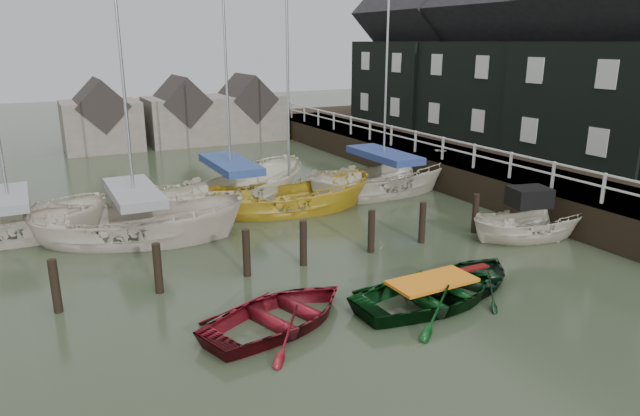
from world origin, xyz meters
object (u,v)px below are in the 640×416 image
sailboat_b (232,203)px  sailboat_c (290,210)px  rowboat_green (431,304)px  sailboat_e (14,237)px  rowboat_red (281,325)px  sailboat_a (138,238)px  motorboat (529,235)px  rowboat_dkgreen (471,286)px  sailboat_d (383,191)px

sailboat_b → sailboat_c: (1.75, -1.94, -0.05)m
rowboat_green → sailboat_e: bearing=40.6°
sailboat_b → sailboat_e: (-8.05, -0.72, 0.00)m
rowboat_green → sailboat_e: sailboat_e is taller
rowboat_red → sailboat_b: sailboat_b is taller
sailboat_b → rowboat_red: bearing=149.0°
sailboat_a → sailboat_c: sailboat_a is taller
sailboat_a → sailboat_c: size_ratio=1.06×
rowboat_green → motorboat: bearing=-68.9°
sailboat_e → rowboat_red: bearing=-143.2°
rowboat_green → sailboat_a: sailboat_a is taller
rowboat_red → sailboat_e: size_ratio=0.38×
sailboat_e → rowboat_green: bearing=-131.0°
motorboat → sailboat_c: size_ratio=0.42×
rowboat_dkgreen → sailboat_b: 11.38m
sailboat_b → rowboat_green: bearing=169.3°
sailboat_a → sailboat_d: sailboat_d is taller
sailboat_b → sailboat_e: 8.08m
rowboat_green → rowboat_dkgreen: (1.69, 0.40, 0.00)m
rowboat_dkgreen → sailboat_a: size_ratio=0.31×
sailboat_a → sailboat_b: sailboat_b is taller
rowboat_red → rowboat_green: rowboat_green is taller
sailboat_a → sailboat_b: (4.28, 2.70, 0.00)m
rowboat_green → sailboat_c: (0.25, 9.38, 0.01)m
sailboat_c → sailboat_e: sailboat_e is taller
rowboat_red → rowboat_dkgreen: size_ratio=1.15×
rowboat_green → sailboat_c: size_ratio=0.40×
rowboat_green → sailboat_e: (-9.55, 10.59, 0.06)m
rowboat_red → sailboat_a: bearing=-4.6°
sailboat_d → rowboat_green: bearing=150.9°
sailboat_c → sailboat_b: bearing=52.3°
sailboat_d → sailboat_e: sailboat_d is taller
rowboat_dkgreen → rowboat_green: bearing=80.0°
motorboat → sailboat_b: sailboat_b is taller
rowboat_dkgreen → sailboat_e: sailboat_e is taller
rowboat_green → motorboat: (6.22, 2.59, 0.09)m
rowboat_red → sailboat_b: 10.86m
sailboat_b → sailboat_e: sailboat_b is taller
rowboat_red → sailboat_c: sailboat_c is taller
rowboat_dkgreen → motorboat: (4.53, 2.19, 0.09)m
sailboat_c → motorboat: bearing=-128.5°
rowboat_green → sailboat_b: 11.41m
motorboat → sailboat_c: 9.05m
sailboat_c → rowboat_green: bearing=-171.3°
sailboat_b → sailboat_d: (6.64, -1.23, -0.00)m
rowboat_red → sailboat_b: bearing=-30.8°
motorboat → sailboat_c: sailboat_c is taller
rowboat_green → sailboat_e: 14.26m
rowboat_red → sailboat_d: size_ratio=0.34×
rowboat_red → rowboat_green: bearing=-118.6°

